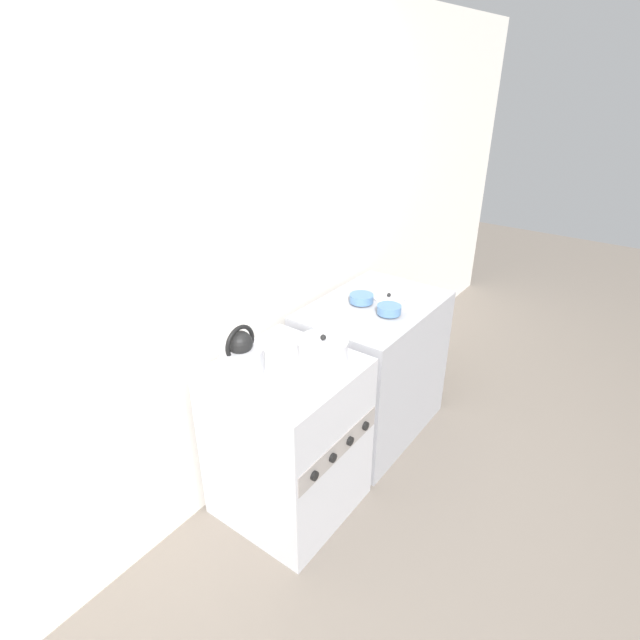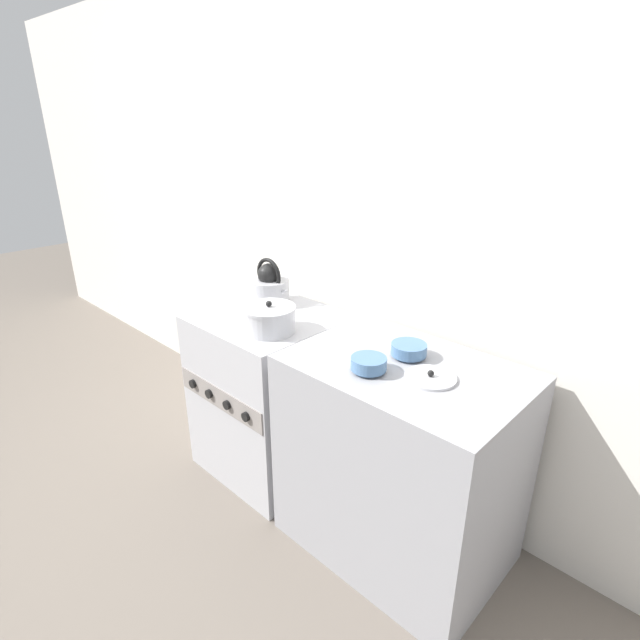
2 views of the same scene
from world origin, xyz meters
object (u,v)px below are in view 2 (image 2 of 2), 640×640
(small_ceramic_bowl, at_px, (369,364))
(kettle, at_px, (269,286))
(stove, at_px, (271,393))
(cooking_pot, at_px, (269,319))
(loose_pot_lid, at_px, (430,377))
(enamel_bowl, at_px, (409,349))

(small_ceramic_bowl, bearing_deg, kettle, 162.60)
(stove, relative_size, small_ceramic_bowl, 6.40)
(stove, height_order, cooking_pot, cooking_pot)
(cooking_pot, xyz_separation_m, loose_pot_lid, (0.78, 0.09, -0.03))
(cooking_pot, bearing_deg, enamel_bowl, 16.06)
(kettle, distance_m, cooking_pot, 0.38)
(stove, relative_size, enamel_bowl, 6.13)
(stove, distance_m, enamel_bowl, 0.91)
(kettle, relative_size, cooking_pot, 1.06)
(small_ceramic_bowl, distance_m, loose_pot_lid, 0.23)
(enamel_bowl, height_order, loose_pot_lid, enamel_bowl)
(kettle, distance_m, loose_pot_lid, 1.09)
(loose_pot_lid, bearing_deg, stove, 178.48)
(small_ceramic_bowl, height_order, loose_pot_lid, small_ceramic_bowl)
(small_ceramic_bowl, bearing_deg, enamel_bowl, 79.41)
(stove, bearing_deg, cooking_pot, -37.61)
(enamel_bowl, bearing_deg, small_ceramic_bowl, -100.59)
(cooking_pot, distance_m, enamel_bowl, 0.65)
(small_ceramic_bowl, xyz_separation_m, loose_pot_lid, (0.20, 0.11, -0.03))
(enamel_bowl, bearing_deg, kettle, 175.62)
(enamel_bowl, distance_m, small_ceramic_bowl, 0.21)
(cooking_pot, height_order, small_ceramic_bowl, cooking_pot)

